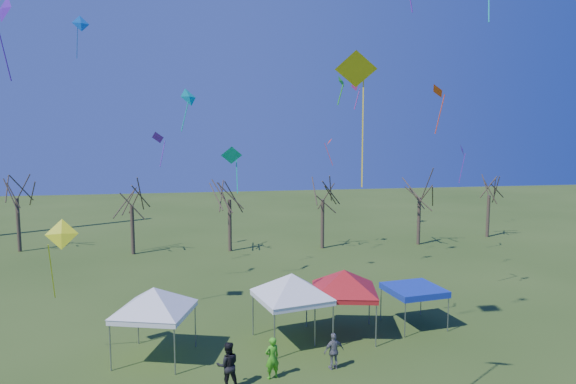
% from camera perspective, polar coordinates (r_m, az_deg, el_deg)
% --- Properties ---
extents(ground, '(140.00, 140.00, 0.00)m').
position_cam_1_polar(ground, '(23.91, 3.45, -19.69)').
color(ground, '#314D19').
rests_on(ground, ground).
extents(tree_0, '(3.83, 3.83, 8.44)m').
position_cam_1_polar(tree_0, '(50.90, -28.02, 1.28)').
color(tree_0, '#3D2D21').
rests_on(tree_0, ground).
extents(tree_1, '(3.42, 3.42, 7.54)m').
position_cam_1_polar(tree_1, '(46.08, -17.04, 0.42)').
color(tree_1, '#3D2D21').
rests_on(tree_1, ground).
extents(tree_2, '(3.71, 3.71, 8.18)m').
position_cam_1_polar(tree_2, '(45.47, -6.55, 1.22)').
color(tree_2, '#3D2D21').
rests_on(tree_2, ground).
extents(tree_3, '(3.59, 3.59, 7.91)m').
position_cam_1_polar(tree_3, '(46.42, 3.89, 1.10)').
color(tree_3, '#3D2D21').
rests_on(tree_3, ground).
extents(tree_4, '(3.58, 3.58, 7.89)m').
position_cam_1_polar(tree_4, '(49.44, 14.46, 1.23)').
color(tree_4, '#3D2D21').
rests_on(tree_4, ground).
extents(tree_5, '(3.39, 3.39, 7.46)m').
position_cam_1_polar(tree_5, '(55.20, 21.50, 1.19)').
color(tree_5, '#3D2D21').
rests_on(tree_5, ground).
extents(tent_white_west, '(4.31, 4.31, 3.97)m').
position_cam_1_polar(tent_white_west, '(25.07, -14.70, -10.72)').
color(tent_white_west, gray).
rests_on(tent_white_west, ground).
extents(tent_white_mid, '(4.55, 4.55, 4.12)m').
position_cam_1_polar(tent_white_mid, '(26.06, 0.43, -9.56)').
color(tent_white_mid, gray).
rests_on(tent_white_mid, ground).
extents(tent_red, '(4.47, 4.47, 4.04)m').
position_cam_1_polar(tent_red, '(27.16, 6.26, -9.07)').
color(tent_red, gray).
rests_on(tent_red, ground).
extents(tent_blue, '(3.15, 3.15, 2.20)m').
position_cam_1_polar(tent_blue, '(29.34, 13.83, -10.54)').
color(tent_blue, gray).
rests_on(tent_blue, ground).
extents(person_dark, '(1.00, 0.80, 1.98)m').
position_cam_1_polar(person_dark, '(22.61, -6.70, -18.57)').
color(person_dark, black).
rests_on(person_dark, ground).
extents(person_green, '(0.78, 0.64, 1.84)m').
position_cam_1_polar(person_green, '(23.29, -1.78, -17.93)').
color(person_green, green).
rests_on(person_green, ground).
extents(person_grey, '(1.04, 0.62, 1.66)m').
position_cam_1_polar(person_grey, '(24.19, 5.12, -17.19)').
color(person_grey, slate).
rests_on(person_grey, ground).
extents(kite_19, '(0.77, 0.95, 2.31)m').
position_cam_1_polar(kite_19, '(42.64, 7.46, 11.53)').
color(kite_19, '#CD2D8A').
rests_on(kite_19, ground).
extents(kite_8, '(1.26, 1.31, 3.98)m').
position_cam_1_polar(kite_8, '(28.94, -29.06, 17.30)').
color(kite_8, '#5218AC').
rests_on(kite_8, ground).
extents(kite_5, '(1.56, 1.27, 4.33)m').
position_cam_1_polar(kite_5, '(16.79, 7.59, 13.29)').
color(kite_5, yellow).
rests_on(kite_5, ground).
extents(kite_1, '(0.99, 0.59, 2.22)m').
position_cam_1_polar(kite_1, '(23.87, -6.28, 4.05)').
color(kite_1, '#0BAF89').
rests_on(kite_1, ground).
extents(kite_13, '(1.24, 1.10, 2.65)m').
position_cam_1_polar(kite_13, '(39.86, -14.23, 5.87)').
color(kite_13, '#601BBE').
rests_on(kite_13, ground).
extents(kite_14, '(1.50, 1.03, 3.79)m').
position_cam_1_polar(kite_14, '(25.59, -23.88, -4.36)').
color(kite_14, '#F1FB1A').
rests_on(kite_14, ground).
extents(kite_17, '(0.72, 1.04, 2.99)m').
position_cam_1_polar(kite_17, '(32.36, 16.35, 10.65)').
color(kite_17, '#EE420C').
rests_on(kite_17, ground).
extents(kite_25, '(0.65, 0.71, 1.41)m').
position_cam_1_polar(kite_25, '(24.62, 5.97, 12.05)').
color(kite_25, green).
rests_on(kite_25, ground).
extents(kite_11, '(1.39, 1.36, 2.81)m').
position_cam_1_polar(kite_11, '(33.96, -10.98, 10.31)').
color(kite_11, '#0DC6B3').
rests_on(kite_11, ground).
extents(kite_22, '(0.79, 0.81, 2.48)m').
position_cam_1_polar(kite_22, '(45.50, 4.61, 5.50)').
color(kite_22, red).
rests_on(kite_22, ground).
extents(kite_12, '(0.81, 1.13, 3.31)m').
position_cam_1_polar(kite_12, '(45.97, 18.82, 4.36)').
color(kite_12, purple).
rests_on(kite_12, ground).
extents(kite_2, '(1.37, 0.97, 3.26)m').
position_cam_1_polar(kite_2, '(43.93, -22.04, 16.95)').
color(kite_2, blue).
rests_on(kite_2, ground).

